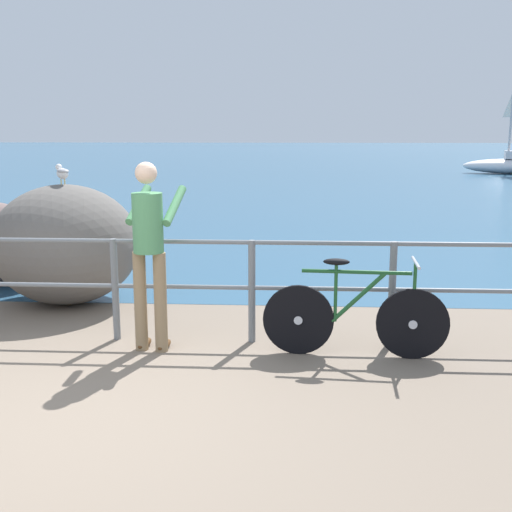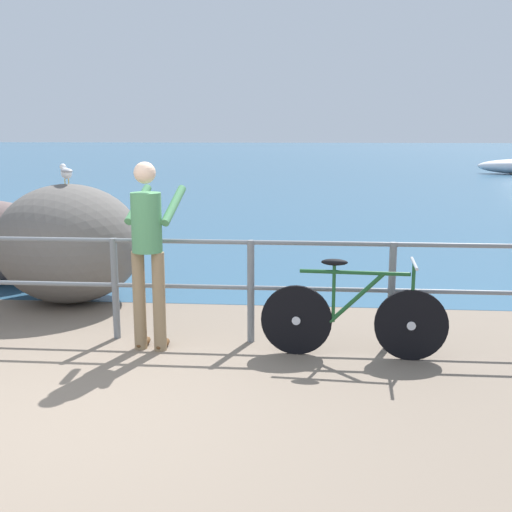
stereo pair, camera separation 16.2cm
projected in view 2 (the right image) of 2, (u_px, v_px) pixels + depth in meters
name	position (u px, v px, depth m)	size (l,w,h in m)	color
ground_plane	(259.00, 185.00, 24.13)	(120.00, 120.00, 0.10)	#756656
sea_surface	(285.00, 155.00, 51.57)	(120.00, 90.00, 0.01)	#2D5675
promenade_railing	(115.00, 277.00, 6.22)	(8.20, 0.07, 1.02)	slate
bicycle	(354.00, 316.00, 5.74)	(1.70, 0.48, 0.92)	black
person_at_railing	(148.00, 247.00, 5.85)	(0.51, 0.66, 1.78)	#8C7251
breakwater_boulder_main	(69.00, 244.00, 7.56)	(1.74, 1.60, 1.43)	#605B56
seagull	(66.00, 172.00, 7.42)	(0.27, 0.31, 0.23)	gold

